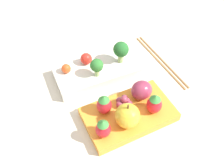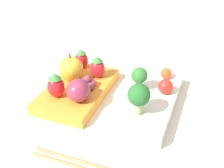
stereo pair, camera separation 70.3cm
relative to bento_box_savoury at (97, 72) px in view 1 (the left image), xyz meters
name	(u,v)px [view 1 (the left image)]	position (x,y,z in m)	size (l,w,h in m)	color
ground_plane	(114,93)	(0.01, -0.07, -0.01)	(4.00, 4.00, 0.00)	beige
bento_box_savoury	(97,72)	(0.00, 0.00, 0.00)	(0.20, 0.11, 0.03)	silver
bento_box_fruit	(129,114)	(0.00, -0.14, 0.00)	(0.19, 0.12, 0.02)	orange
broccoli_floret_0	(121,50)	(0.06, -0.01, 0.05)	(0.04, 0.04, 0.05)	#93B770
broccoli_floret_1	(97,66)	(-0.01, -0.02, 0.04)	(0.03, 0.03, 0.04)	#93B770
cherry_tomato_0	(86,59)	(-0.01, 0.03, 0.03)	(0.03, 0.03, 0.03)	red
cherry_tomato_1	(66,69)	(-0.07, 0.02, 0.02)	(0.02, 0.02, 0.02)	#DB4C1E
apple	(127,116)	(-0.02, -0.16, 0.03)	(0.05, 0.05, 0.06)	gold
strawberry_0	(154,104)	(0.04, -0.16, 0.03)	(0.03, 0.03, 0.05)	red
strawberry_1	(104,104)	(-0.04, -0.11, 0.03)	(0.03, 0.03, 0.05)	red
strawberry_2	(103,128)	(-0.07, -0.16, 0.03)	(0.03, 0.03, 0.04)	red
plum	(142,90)	(0.04, -0.12, 0.03)	(0.04, 0.04, 0.04)	#892D47
grape_cluster	(124,102)	(0.00, -0.12, 0.02)	(0.04, 0.03, 0.03)	#93384C
chopsticks_pair	(161,60)	(0.16, -0.04, -0.01)	(0.03, 0.21, 0.01)	#A37547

